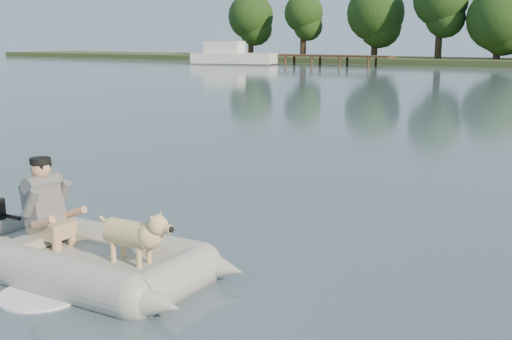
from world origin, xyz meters
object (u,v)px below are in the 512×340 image
Objects in this scene: dinghy at (84,224)px; man at (44,200)px; dog at (130,238)px; cabin_cruiser at (234,53)px; dock at (307,60)px.

man is at bearing 175.76° from dinghy.
dinghy is at bearing -175.43° from dog.
cabin_cruiser reaches higher than dog.
man is 58.84m from cabin_cruiser.
dinghy is at bearing -4.24° from man.
dinghy is 59.23m from cabin_cruiser.
man is at bearing -64.19° from dock.
dock is 58.25m from man.
cabin_cruiser is at bearing 121.28° from dog.
dog is at bearing -0.00° from man.
man is (-0.69, 0.02, 0.18)m from dinghy.
cabin_cruiser is (-6.74, -3.13, 0.65)m from dock.
dock is 2.02× the size of cabin_cruiser.
dog is at bearing -69.02° from cabin_cruiser.
cabin_cruiser reaches higher than dock.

